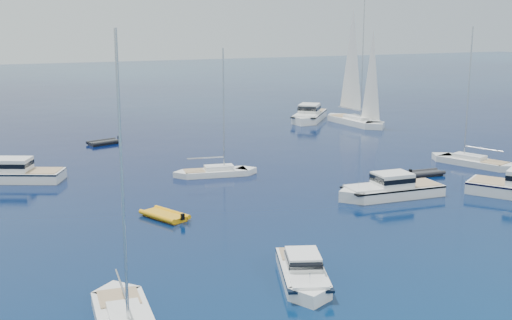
{
  "coord_description": "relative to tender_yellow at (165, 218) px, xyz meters",
  "views": [
    {
      "loc": [
        -25.73,
        -30.08,
        14.49
      ],
      "look_at": [
        -2.35,
        22.06,
        2.2
      ],
      "focal_mm": 46.09,
      "sensor_mm": 36.0,
      "label": 1
    }
  ],
  "objects": [
    {
      "name": "tender_grey_near",
      "position": [
        26.47,
        3.07,
        0.0
      ],
      "size": [
        3.59,
        2.13,
        0.95
      ],
      "primitive_type": null,
      "rotation": [
        0.0,
        0.0,
        4.65
      ],
      "color": "black",
      "rests_on": "ground"
    },
    {
      "name": "motor_cruiser_far_l",
      "position": [
        -9.51,
        16.87,
        0.0
      ],
      "size": [
        10.63,
        7.23,
        2.7
      ],
      "primitive_type": null,
      "rotation": [
        0.0,
        0.0,
        1.13
      ],
      "color": "white",
      "rests_on": "ground"
    },
    {
      "name": "motor_cruiser_centre",
      "position": [
        18.79,
        -1.91,
        0.0
      ],
      "size": [
        10.11,
        3.64,
        2.61
      ],
      "primitive_type": null,
      "rotation": [
        0.0,
        0.0,
        1.51
      ],
      "color": "silver",
      "rests_on": "ground"
    },
    {
      "name": "ground",
      "position": [
        12.78,
        -15.42,
        0.0
      ],
      "size": [
        400.0,
        400.0,
        0.0
      ],
      "primitive_type": "plane",
      "color": "navy",
      "rests_on": "ground"
    },
    {
      "name": "motor_cruiser_left",
      "position": [
        3.72,
        -14.83,
        0.0
      ],
      "size": [
        5.02,
        8.31,
        2.09
      ],
      "primitive_type": null,
      "rotation": [
        0.0,
        0.0,
        2.79
      ],
      "color": "white",
      "rests_on": "ground"
    },
    {
      "name": "sailboat_centre",
      "position": [
        8.28,
        11.2,
        0.0
      ],
      "size": [
        8.66,
        3.55,
        12.36
      ],
      "primitive_type": null,
      "rotation": [
        0.0,
        0.0,
        4.55
      ],
      "color": "white",
      "rests_on": "ground"
    },
    {
      "name": "motor_cruiser_distant",
      "position": [
        32.82,
        37.75,
        0.0
      ],
      "size": [
        10.24,
        11.36,
        3.08
      ],
      "primitive_type": null,
      "rotation": [
        0.0,
        0.0,
        2.45
      ],
      "color": "white",
      "rests_on": "ground"
    },
    {
      "name": "tender_yellow",
      "position": [
        0.0,
        0.0,
        0.0
      ],
      "size": [
        3.62,
        4.6,
        0.95
      ],
      "primitive_type": null,
      "rotation": [
        0.0,
        0.0,
        0.41
      ],
      "color": "orange",
      "rests_on": "ground"
    },
    {
      "name": "tender_grey_far",
      "position": [
        1.87,
        31.56,
        0.0
      ],
      "size": [
        4.5,
        3.34,
        0.95
      ],
      "primitive_type": null,
      "rotation": [
        0.0,
        0.0,
        1.9
      ],
      "color": "black",
      "rests_on": "ground"
    },
    {
      "name": "sailboat_mid_r",
      "position": [
        33.64,
        4.74,
        0.0
      ],
      "size": [
        5.77,
        10.0,
        14.31
      ],
      "primitive_type": null,
      "rotation": [
        0.0,
        0.0,
        0.36
      ],
      "color": "silver",
      "rests_on": "ground"
    },
    {
      "name": "sailboat_sails_r",
      "position": [
        37.14,
        32.17,
        0.0
      ],
      "size": [
        4.17,
        12.87,
        18.63
      ],
      "primitive_type": null,
      "rotation": [
        0.0,
        0.0,
        3.21
      ],
      "color": "white",
      "rests_on": "ground"
    }
  ]
}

